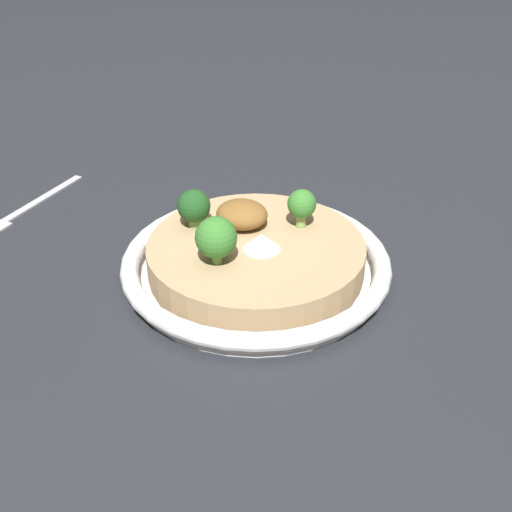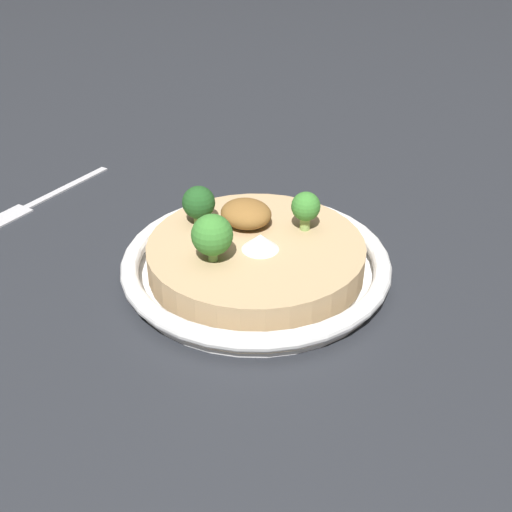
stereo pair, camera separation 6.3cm
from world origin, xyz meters
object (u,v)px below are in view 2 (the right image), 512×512
(risotto_bowl, at_px, (256,261))
(broccoli_back_right, at_px, (306,207))
(fork_utensil, at_px, (37,201))
(broccoli_back_left, at_px, (199,203))
(broccoli_front, at_px, (212,235))

(risotto_bowl, distance_m, broccoli_back_right, 0.07)
(broccoli_back_right, bearing_deg, fork_utensil, -172.82)
(broccoli_back_left, xyz_separation_m, broccoli_back_right, (0.10, 0.04, 0.00))
(broccoli_back_left, relative_size, broccoli_front, 0.87)
(fork_utensil, bearing_deg, broccoli_back_right, 100.45)
(risotto_bowl, relative_size, broccoli_back_left, 6.60)
(fork_utensil, bearing_deg, risotto_bowl, 92.20)
(broccoli_back_right, relative_size, fork_utensil, 0.21)
(risotto_bowl, distance_m, broccoli_front, 0.07)
(broccoli_back_right, bearing_deg, broccoli_back_left, -157.26)
(broccoli_back_left, bearing_deg, fork_utensil, -179.80)
(broccoli_front, height_order, fork_utensil, broccoli_front)
(broccoli_back_left, bearing_deg, broccoli_back_right, 22.74)
(broccoli_back_left, distance_m, fork_utensil, 0.25)
(broccoli_back_right, bearing_deg, risotto_bowl, -121.25)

